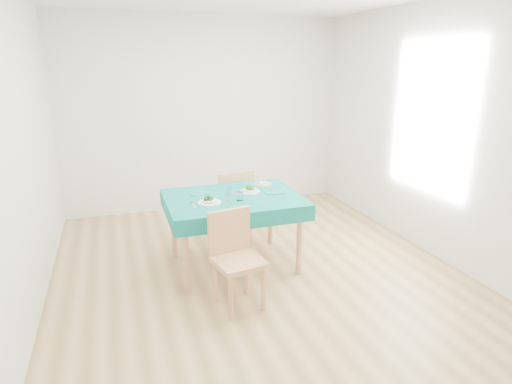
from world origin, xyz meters
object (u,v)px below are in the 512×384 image
object	(u,v)px
side_plate	(263,184)
chair_near	(239,255)
chair_far	(230,192)
table	(234,231)
bowl_near	(210,200)
bowl_far	(250,189)

from	to	relation	value
side_plate	chair_near	bearing A→B (deg)	-118.83
chair_far	side_plate	size ratio (longest dim) A/B	5.56
table	bowl_near	distance (m)	0.51
table	chair_near	bearing A→B (deg)	-102.75
bowl_near	table	bearing A→B (deg)	25.35
chair_far	chair_near	bearing A→B (deg)	69.20
table	chair_far	xyz separation A→B (m)	(0.19, 0.83, 0.17)
bowl_far	table	bearing A→B (deg)	-155.59
bowl_far	side_plate	world-z (taller)	bowl_far
chair_far	bowl_near	xyz separation A→B (m)	(-0.47, -0.96, 0.24)
table	bowl_near	world-z (taller)	bowl_near
chair_near	bowl_near	distance (m)	0.73
bowl_near	side_plate	bearing A→B (deg)	32.92
table	chair_near	world-z (taller)	chair_near
side_plate	bowl_near	bearing A→B (deg)	-147.08
table	side_plate	xyz separation A→B (m)	(0.44, 0.33, 0.38)
table	side_plate	distance (m)	0.67
bowl_near	side_plate	size ratio (longest dim) A/B	1.13
chair_near	side_plate	size ratio (longest dim) A/B	4.95
side_plate	table	bearing A→B (deg)	-142.94
chair_near	chair_far	xyz separation A→B (m)	(0.37, 1.62, 0.06)
chair_near	chair_far	world-z (taller)	chair_far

